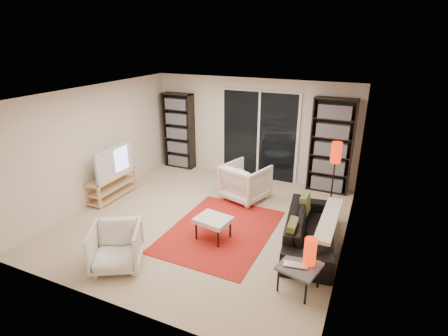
{
  "coord_description": "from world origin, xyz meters",
  "views": [
    {
      "loc": [
        2.73,
        -5.24,
        3.33
      ],
      "look_at": [
        0.25,
        0.3,
        1.0
      ],
      "focal_mm": 28.0,
      "sensor_mm": 36.0,
      "label": 1
    }
  ],
  "objects_px": {
    "sofa": "(311,230)",
    "bookshelf_right": "(331,146)",
    "tv_stand": "(112,185)",
    "side_table": "(299,268)",
    "bookshelf_left": "(179,131)",
    "floor_lamp": "(335,160)",
    "armchair_back": "(245,182)",
    "ottoman": "(213,221)",
    "armchair_front": "(116,247)"
  },
  "relations": [
    {
      "from": "sofa",
      "to": "bookshelf_right",
      "type": "bearing_deg",
      "value": -5.56
    },
    {
      "from": "bookshelf_right",
      "to": "tv_stand",
      "type": "height_order",
      "value": "bookshelf_right"
    },
    {
      "from": "side_table",
      "to": "bookshelf_left",
      "type": "bearing_deg",
      "value": 138.44
    },
    {
      "from": "bookshelf_right",
      "to": "floor_lamp",
      "type": "relative_size",
      "value": 1.44
    },
    {
      "from": "sofa",
      "to": "floor_lamp",
      "type": "height_order",
      "value": "floor_lamp"
    },
    {
      "from": "side_table",
      "to": "armchair_back",
      "type": "bearing_deg",
      "value": 125.34
    },
    {
      "from": "floor_lamp",
      "to": "armchair_back",
      "type": "bearing_deg",
      "value": -177.01
    },
    {
      "from": "bookshelf_right",
      "to": "armchair_back",
      "type": "bearing_deg",
      "value": -143.31
    },
    {
      "from": "bookshelf_right",
      "to": "ottoman",
      "type": "xyz_separation_m",
      "value": [
        -1.49,
        -2.86,
        -0.7
      ]
    },
    {
      "from": "bookshelf_right",
      "to": "ottoman",
      "type": "height_order",
      "value": "bookshelf_right"
    },
    {
      "from": "bookshelf_left",
      "to": "armchair_back",
      "type": "distance_m",
      "value": 2.64
    },
    {
      "from": "armchair_front",
      "to": "side_table",
      "type": "bearing_deg",
      "value": -16.26
    },
    {
      "from": "ottoman",
      "to": "side_table",
      "type": "xyz_separation_m",
      "value": [
        1.64,
        -0.69,
        0.01
      ]
    },
    {
      "from": "tv_stand",
      "to": "armchair_back",
      "type": "relative_size",
      "value": 1.43
    },
    {
      "from": "bookshelf_right",
      "to": "ottoman",
      "type": "bearing_deg",
      "value": -117.48
    },
    {
      "from": "armchair_front",
      "to": "floor_lamp",
      "type": "relative_size",
      "value": 0.51
    },
    {
      "from": "ottoman",
      "to": "side_table",
      "type": "bearing_deg",
      "value": -22.94
    },
    {
      "from": "floor_lamp",
      "to": "ottoman",
      "type": "bearing_deg",
      "value": -133.5
    },
    {
      "from": "sofa",
      "to": "armchair_front",
      "type": "height_order",
      "value": "armchair_front"
    },
    {
      "from": "bookshelf_left",
      "to": "sofa",
      "type": "height_order",
      "value": "bookshelf_left"
    },
    {
      "from": "side_table",
      "to": "floor_lamp",
      "type": "distance_m",
      "value": 2.61
    },
    {
      "from": "bookshelf_left",
      "to": "floor_lamp",
      "type": "distance_m",
      "value": 4.21
    },
    {
      "from": "bookshelf_right",
      "to": "tv_stand",
      "type": "relative_size",
      "value": 1.7
    },
    {
      "from": "armchair_front",
      "to": "floor_lamp",
      "type": "xyz_separation_m",
      "value": [
        2.71,
        3.09,
        0.79
      ]
    },
    {
      "from": "ottoman",
      "to": "floor_lamp",
      "type": "xyz_separation_m",
      "value": [
        1.7,
        1.8,
        0.78
      ]
    },
    {
      "from": "tv_stand",
      "to": "sofa",
      "type": "distance_m",
      "value": 4.31
    },
    {
      "from": "tv_stand",
      "to": "armchair_front",
      "type": "distance_m",
      "value": 2.57
    },
    {
      "from": "tv_stand",
      "to": "floor_lamp",
      "type": "bearing_deg",
      "value": 14.9
    },
    {
      "from": "armchair_back",
      "to": "bookshelf_left",
      "type": "bearing_deg",
      "value": -9.61
    },
    {
      "from": "armchair_front",
      "to": "floor_lamp",
      "type": "distance_m",
      "value": 4.18
    },
    {
      "from": "floor_lamp",
      "to": "armchair_front",
      "type": "bearing_deg",
      "value": -131.28
    },
    {
      "from": "bookshelf_left",
      "to": "floor_lamp",
      "type": "relative_size",
      "value": 1.34
    },
    {
      "from": "armchair_back",
      "to": "ottoman",
      "type": "distance_m",
      "value": 1.71
    },
    {
      "from": "bookshelf_left",
      "to": "tv_stand",
      "type": "distance_m",
      "value": 2.38
    },
    {
      "from": "tv_stand",
      "to": "ottoman",
      "type": "bearing_deg",
      "value": -12.71
    },
    {
      "from": "armchair_back",
      "to": "floor_lamp",
      "type": "distance_m",
      "value": 1.91
    },
    {
      "from": "sofa",
      "to": "armchair_back",
      "type": "height_order",
      "value": "armchair_back"
    },
    {
      "from": "armchair_back",
      "to": "floor_lamp",
      "type": "relative_size",
      "value": 0.59
    },
    {
      "from": "armchair_back",
      "to": "sofa",
      "type": "bearing_deg",
      "value": 160.07
    },
    {
      "from": "sofa",
      "to": "floor_lamp",
      "type": "relative_size",
      "value": 1.36
    },
    {
      "from": "tv_stand",
      "to": "side_table",
      "type": "xyz_separation_m",
      "value": [
        4.37,
        -1.31,
        0.09
      ]
    },
    {
      "from": "bookshelf_right",
      "to": "sofa",
      "type": "distance_m",
      "value": 2.5
    },
    {
      "from": "bookshelf_left",
      "to": "armchair_back",
      "type": "bearing_deg",
      "value": -26.56
    },
    {
      "from": "ottoman",
      "to": "armchair_back",
      "type": "bearing_deg",
      "value": 92.02
    },
    {
      "from": "bookshelf_left",
      "to": "floor_lamp",
      "type": "bearing_deg",
      "value": -14.6
    },
    {
      "from": "bookshelf_left",
      "to": "bookshelf_right",
      "type": "relative_size",
      "value": 0.93
    },
    {
      "from": "armchair_back",
      "to": "armchair_front",
      "type": "bearing_deg",
      "value": 89.44
    },
    {
      "from": "side_table",
      "to": "floor_lamp",
      "type": "xyz_separation_m",
      "value": [
        0.06,
        2.49,
        0.76
      ]
    },
    {
      "from": "sofa",
      "to": "side_table",
      "type": "height_order",
      "value": "sofa"
    },
    {
      "from": "sofa",
      "to": "armchair_front",
      "type": "relative_size",
      "value": 2.69
    }
  ]
}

